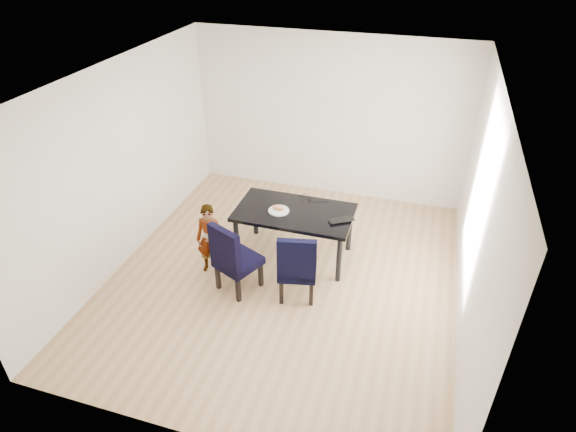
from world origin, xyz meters
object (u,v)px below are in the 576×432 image
(child, at_px, (210,239))
(laptop, at_px, (340,218))
(dining_table, at_px, (294,234))
(plate, at_px, (279,211))
(chair_left, at_px, (238,256))
(chair_right, at_px, (298,263))

(child, relative_size, laptop, 2.96)
(dining_table, relative_size, plate, 5.61)
(chair_left, xyz_separation_m, plate, (0.29, 0.80, 0.25))
(dining_table, height_order, chair_left, chair_left)
(chair_left, xyz_separation_m, chair_right, (0.76, 0.09, -0.01))
(dining_table, xyz_separation_m, chair_right, (0.27, -0.78, 0.12))
(laptop, bearing_deg, plate, -27.92)
(chair_right, xyz_separation_m, laptop, (0.37, 0.76, 0.27))
(dining_table, relative_size, chair_left, 1.58)
(dining_table, bearing_deg, chair_right, -70.82)
(chair_left, height_order, laptop, chair_left)
(dining_table, xyz_separation_m, laptop, (0.64, -0.02, 0.39))
(chair_right, xyz_separation_m, child, (-1.25, 0.13, 0.02))
(chair_left, height_order, child, child)
(dining_table, height_order, child, child)
(chair_right, height_order, plate, chair_right)
(chair_right, distance_m, child, 1.26)
(dining_table, xyz_separation_m, plate, (-0.20, -0.07, 0.38))
(dining_table, bearing_deg, plate, -161.59)
(chair_right, height_order, laptop, chair_right)
(chair_right, bearing_deg, dining_table, 97.18)
(chair_right, bearing_deg, laptop, 51.92)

